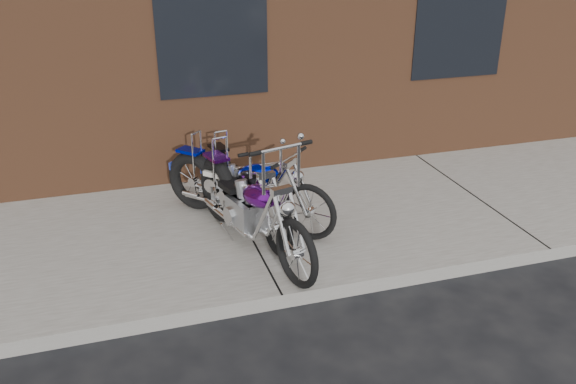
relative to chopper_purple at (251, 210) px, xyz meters
name	(u,v)px	position (x,y,z in m)	size (l,w,h in m)	color
ground	(282,309)	(0.05, -1.00, -0.58)	(120.00, 120.00, 0.00)	black
sidewalk	(245,231)	(0.05, 0.50, -0.50)	(22.00, 3.00, 0.15)	gray
chopper_purple	(251,210)	(0.00, 0.00, 0.00)	(0.81, 2.33, 1.34)	black
chopper_blue	(244,189)	(0.07, 0.61, -0.02)	(1.62, 1.73, 0.98)	black
chopper_third	(244,193)	(0.06, 0.55, -0.04)	(0.65, 2.14, 1.10)	black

